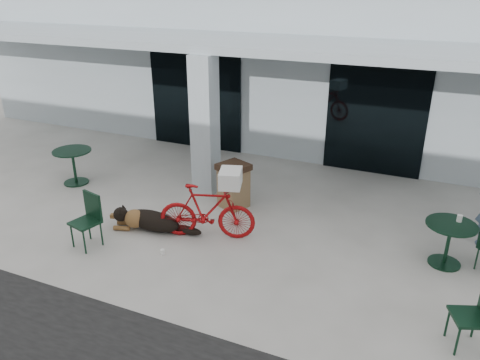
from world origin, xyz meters
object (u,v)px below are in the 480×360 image
at_px(cafe_chair_near, 85,222).
at_px(cafe_table_far, 448,244).
at_px(cafe_chair_far_b, 470,316).
at_px(trash_receptacle, 234,186).
at_px(cafe_table_near, 74,167).
at_px(dog, 152,220).
at_px(bicycle, 207,212).

relative_size(cafe_chair_near, cafe_table_far, 1.21).
distance_m(cafe_table_far, cafe_chair_far_b, 2.05).
bearing_deg(trash_receptacle, cafe_table_near, -174.65).
bearing_deg(dog, bicycle, -7.82).
distance_m(bicycle, trash_receptacle, 1.40).
bearing_deg(bicycle, cafe_table_near, 58.42).
distance_m(bicycle, dog, 1.18).
xyz_separation_m(cafe_table_near, cafe_table_far, (8.30, -0.20, -0.03)).
xyz_separation_m(cafe_chair_near, cafe_chair_far_b, (6.37, -0.02, -0.01)).
bearing_deg(trash_receptacle, cafe_chair_far_b, -29.61).
height_order(cafe_table_near, cafe_chair_far_b, cafe_chair_far_b).
distance_m(dog, trash_receptacle, 1.92).
bearing_deg(cafe_table_near, cafe_chair_far_b, -14.51).
bearing_deg(cafe_table_near, cafe_chair_near, -44.78).
height_order(dog, cafe_chair_near, cafe_chair_near).
xyz_separation_m(dog, cafe_table_far, (5.32, 1.01, 0.16)).
bearing_deg(cafe_table_far, dog, -169.21).
bearing_deg(cafe_chair_far_b, trash_receptacle, -140.42).
relative_size(cafe_table_near, cafe_chair_near, 0.88).
height_order(dog, cafe_table_near, cafe_table_near).
xyz_separation_m(cafe_table_near, cafe_chair_near, (2.22, -2.21, 0.09)).
bearing_deg(cafe_chair_near, cafe_chair_far_b, 13.71).
height_order(cafe_chair_near, cafe_table_far, cafe_chair_near).
relative_size(bicycle, cafe_chair_far_b, 1.84).
height_order(bicycle, cafe_chair_far_b, bicycle).
relative_size(cafe_chair_near, cafe_chair_far_b, 1.03).
bearing_deg(cafe_table_far, cafe_table_near, 178.62).
distance_m(cafe_chair_near, cafe_table_far, 6.40).
height_order(bicycle, cafe_chair_near, bicycle).
xyz_separation_m(bicycle, cafe_table_near, (-4.10, 1.02, -0.13)).
bearing_deg(bicycle, dog, 82.00).
relative_size(bicycle, cafe_table_far, 2.17).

